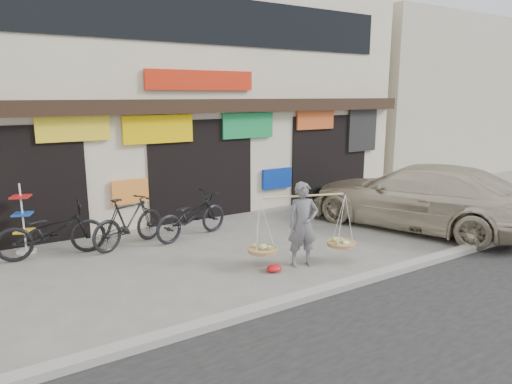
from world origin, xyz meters
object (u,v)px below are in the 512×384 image
bike_0 (52,231)px  bike_1 (129,221)px  bike_2 (191,216)px  display_rack (24,225)px  street_vendor (303,228)px  suv (417,196)px

bike_0 → bike_1: 1.58m
bike_2 → display_rack: size_ratio=1.33×
street_vendor → bike_2: size_ratio=1.05×
bike_2 → display_rack: bearing=60.2°
display_rack → street_vendor: bearing=-39.5°
street_vendor → bike_1: size_ratio=1.12×
bike_1 → suv: (6.68, -2.40, 0.24)m
bike_1 → bike_0: bearing=61.8°
bike_0 → suv: 8.65m
bike_2 → display_rack: display_rack is taller
suv → display_rack: suv is taller
display_rack → bike_0: bearing=-52.3°
bike_1 → suv: suv is taller
street_vendor → display_rack: bearing=158.8°
bike_2 → display_rack: 3.60m
suv → bike_0: bearing=-36.4°
bike_2 → bike_0: bearing=68.9°
bike_1 → display_rack: display_rack is taller
street_vendor → bike_0: bearing=160.7°
bike_0 → display_rack: (-0.46, 0.60, 0.05)m
bike_0 → suv: size_ratio=0.35×
street_vendor → display_rack: (-4.59, 3.78, -0.17)m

